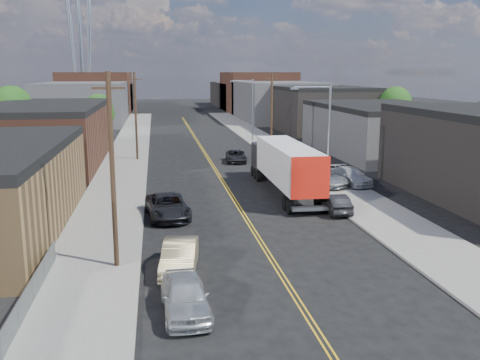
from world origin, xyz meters
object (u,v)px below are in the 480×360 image
object	(u,v)px
car_right_lot_a	(321,178)
car_left_b	(180,256)
car_right_oncoming	(335,203)
car_ahead_truck	(236,156)
car_right_lot_b	(351,176)
car_right_lot_c	(272,146)
semi_truck	(283,164)
car_left_a	(185,296)
car_left_c	(168,206)

from	to	relation	value
car_right_lot_a	car_left_b	bearing A→B (deg)	-154.42
car_right_oncoming	car_ahead_truck	xyz separation A→B (m)	(-3.76, 23.05, -0.02)
car_right_oncoming	car_ahead_truck	world-z (taller)	car_right_oncoming
car_right_lot_b	car_right_lot_c	xyz separation A→B (m)	(-2.80, 20.11, 0.02)
car_left_b	car_ahead_truck	world-z (taller)	car_left_b
semi_truck	car_right_lot_c	bearing A→B (deg)	80.49
car_left_a	car_right_lot_a	size ratio (longest dim) A/B	0.91
car_right_oncoming	car_right_lot_b	distance (m)	9.70
car_left_c	car_ahead_truck	bearing A→B (deg)	63.73
car_left_a	car_ahead_truck	bearing A→B (deg)	75.71
car_left_b	semi_truck	bearing A→B (deg)	68.66
car_right_oncoming	car_right_lot_a	bearing A→B (deg)	-98.82
car_left_c	car_right_lot_b	bearing A→B (deg)	20.17
car_left_c	car_right_lot_b	world-z (taller)	car_right_lot_b
car_right_lot_c	car_ahead_truck	distance (m)	7.83
semi_truck	car_left_b	bearing A→B (deg)	-118.68
car_right_lot_a	car_ahead_truck	size ratio (longest dim) A/B	1.09
semi_truck	car_ahead_truck	size ratio (longest dim) A/B	3.41
semi_truck	car_left_b	distance (m)	19.70
semi_truck	car_left_a	bearing A→B (deg)	-112.98
car_left_c	car_right_lot_b	xyz separation A→B (m)	(16.36, 8.14, 0.08)
car_left_a	car_right_oncoming	world-z (taller)	car_left_a
car_left_b	car_ahead_truck	size ratio (longest dim) A/B	1.00
car_right_lot_b	semi_truck	bearing A→B (deg)	-179.23
car_right_lot_c	car_ahead_truck	bearing A→B (deg)	-158.61
car_left_c	car_right_lot_c	world-z (taller)	car_right_lot_c
car_right_oncoming	car_left_c	bearing A→B (deg)	-0.38
car_ahead_truck	car_right_oncoming	bearing A→B (deg)	-75.66
car_right_lot_c	car_right_lot_b	bearing A→B (deg)	-107.46
semi_truck	car_ahead_truck	distance (m)	15.96
car_left_b	car_left_c	size ratio (longest dim) A/B	0.82
car_left_b	car_right_lot_c	xyz separation A→B (m)	(13.20, 38.66, 0.13)
car_right_oncoming	semi_truck	bearing A→B (deg)	-71.87
car_right_oncoming	car_left_a	bearing A→B (deg)	54.04
car_left_b	car_right_lot_c	bearing A→B (deg)	78.75
car_right_lot_a	car_right_lot_b	world-z (taller)	car_right_lot_b
semi_truck	car_left_a	distance (m)	24.13
car_left_c	car_right_lot_a	distance (m)	15.66
car_left_a	car_right_lot_a	world-z (taller)	car_left_a
car_left_b	car_right_lot_b	distance (m)	24.49
car_left_a	car_left_c	xyz separation A→B (m)	(-0.36, 15.35, 0.01)
car_left_c	car_right_oncoming	xyz separation A→B (m)	(11.96, -0.50, -0.12)
semi_truck	car_right_lot_a	xyz separation A→B (m)	(3.70, 1.07, -1.56)
semi_truck	car_ahead_truck	world-z (taller)	semi_truck
car_left_a	car_right_oncoming	distance (m)	18.84
car_right_oncoming	car_right_lot_c	distance (m)	28.80
semi_truck	car_left_a	size ratio (longest dim) A/B	3.44
car_right_lot_b	car_right_oncoming	bearing A→B (deg)	-128.09
semi_truck	car_right_lot_c	xyz separation A→B (m)	(3.70, 21.48, -1.51)
semi_truck	car_right_lot_a	distance (m)	4.15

